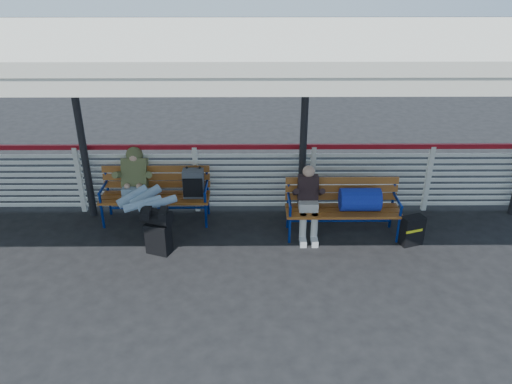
{
  "coord_description": "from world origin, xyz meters",
  "views": [
    {
      "loc": [
        0.97,
        -5.91,
        4.17
      ],
      "look_at": [
        1.02,
        1.0,
        0.8
      ],
      "focal_mm": 35.0,
      "sensor_mm": 36.0,
      "label": 1
    }
  ],
  "objects_px": {
    "luggage_stack": "(158,229)",
    "bench_right": "(352,201)",
    "companion_person": "(308,202)",
    "traveler_man": "(142,193)",
    "bench_left": "(168,188)",
    "suitcase_side": "(412,230)"
  },
  "relations": [
    {
      "from": "luggage_stack",
      "to": "bench_right",
      "type": "relative_size",
      "value": 0.41
    },
    {
      "from": "bench_right",
      "to": "traveler_man",
      "type": "bearing_deg",
      "value": 177.02
    },
    {
      "from": "luggage_stack",
      "to": "companion_person",
      "type": "bearing_deg",
      "value": 32.66
    },
    {
      "from": "bench_right",
      "to": "traveler_man",
      "type": "distance_m",
      "value": 3.33
    },
    {
      "from": "suitcase_side",
      "to": "companion_person",
      "type": "bearing_deg",
      "value": 150.46
    },
    {
      "from": "luggage_stack",
      "to": "bench_left",
      "type": "distance_m",
      "value": 1.05
    },
    {
      "from": "luggage_stack",
      "to": "traveler_man",
      "type": "relative_size",
      "value": 0.45
    },
    {
      "from": "luggage_stack",
      "to": "suitcase_side",
      "type": "height_order",
      "value": "luggage_stack"
    },
    {
      "from": "luggage_stack",
      "to": "companion_person",
      "type": "xyz_separation_m",
      "value": [
        2.3,
        0.51,
        0.19
      ]
    },
    {
      "from": "companion_person",
      "to": "traveler_man",
      "type": "bearing_deg",
      "value": 176.21
    },
    {
      "from": "bench_right",
      "to": "luggage_stack",
      "type": "bearing_deg",
      "value": -170.25
    },
    {
      "from": "bench_left",
      "to": "suitcase_side",
      "type": "relative_size",
      "value": 3.79
    },
    {
      "from": "luggage_stack",
      "to": "bench_left",
      "type": "bearing_deg",
      "value": 109.19
    },
    {
      "from": "traveler_man",
      "to": "bench_right",
      "type": "bearing_deg",
      "value": -2.98
    },
    {
      "from": "luggage_stack",
      "to": "bench_left",
      "type": "height_order",
      "value": "bench_left"
    },
    {
      "from": "companion_person",
      "to": "bench_right",
      "type": "bearing_deg",
      "value": 0.15
    },
    {
      "from": "suitcase_side",
      "to": "bench_left",
      "type": "bearing_deg",
      "value": 149.12
    },
    {
      "from": "companion_person",
      "to": "suitcase_side",
      "type": "xyz_separation_m",
      "value": [
        1.6,
        -0.3,
        -0.36
      ]
    },
    {
      "from": "traveler_man",
      "to": "bench_left",
      "type": "bearing_deg",
      "value": 43.49
    },
    {
      "from": "bench_right",
      "to": "suitcase_side",
      "type": "height_order",
      "value": "bench_right"
    },
    {
      "from": "luggage_stack",
      "to": "companion_person",
      "type": "height_order",
      "value": "companion_person"
    },
    {
      "from": "suitcase_side",
      "to": "traveler_man",
      "type": "bearing_deg",
      "value": 154.64
    }
  ]
}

